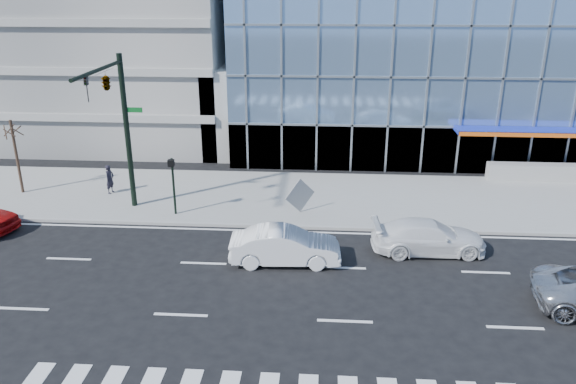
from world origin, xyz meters
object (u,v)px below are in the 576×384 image
traffic_signal (113,99)px  white_suv (429,237)px  street_tree_near (12,130)px  tilted_panel (300,195)px  white_sedan (285,246)px  pedestrian (110,179)px  ped_signal_post (173,178)px

traffic_signal → white_suv: bearing=-10.6°
street_tree_near → tilted_panel: size_ratio=3.25×
white_suv → white_sedan: (-6.34, -1.46, 0.05)m
traffic_signal → pedestrian: (-1.93, 3.16, -5.19)m
ped_signal_post → street_tree_near: size_ratio=0.71×
white_sedan → pedestrian: pedestrian is taller
white_sedan → pedestrian: (-10.45, 7.39, 0.19)m
ped_signal_post → white_suv: size_ratio=0.59×
traffic_signal → white_sedan: (8.53, -4.23, -5.38)m
traffic_signal → pedestrian: traffic_signal is taller
traffic_signal → ped_signal_post: bearing=8.5°
white_sedan → pedestrian: size_ratio=2.87×
tilted_panel → pedestrian: bearing=131.6°
street_tree_near → white_suv: bearing=-14.6°
white_suv → pedestrian: bearing=66.9°
pedestrian → tilted_panel: bearing=-85.2°
ped_signal_post → white_sedan: 7.71m
ped_signal_post → pedestrian: (-4.42, 2.79, -1.17)m
street_tree_near → pedestrian: 5.80m
traffic_signal → white_sedan: traffic_signal is taller
street_tree_near → white_suv: 22.80m
pedestrian → traffic_signal: bearing=-133.1°
ped_signal_post → tilted_panel: ped_signal_post is taller
white_suv → pedestrian: pedestrian is taller
pedestrian → tilted_panel: size_ratio=1.27×
pedestrian → ped_signal_post: bearing=-106.7°
ped_signal_post → street_tree_near: bearing=164.9°
traffic_signal → white_sedan: 10.94m
white_suv → pedestrian: size_ratio=3.07×
traffic_signal → white_suv: traffic_signal is taller
white_suv → white_sedan: size_ratio=1.07×
traffic_signal → white_suv: 16.06m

